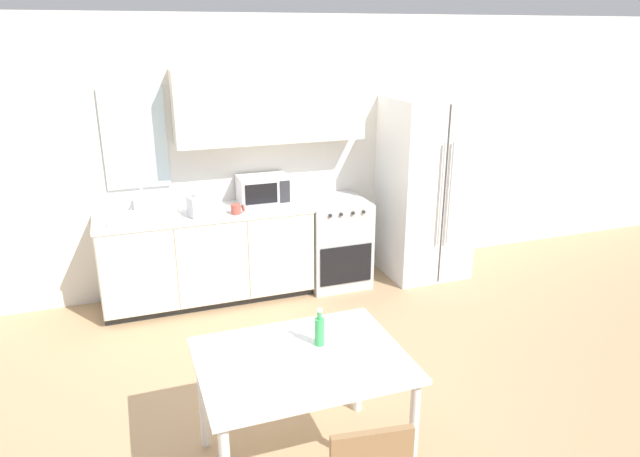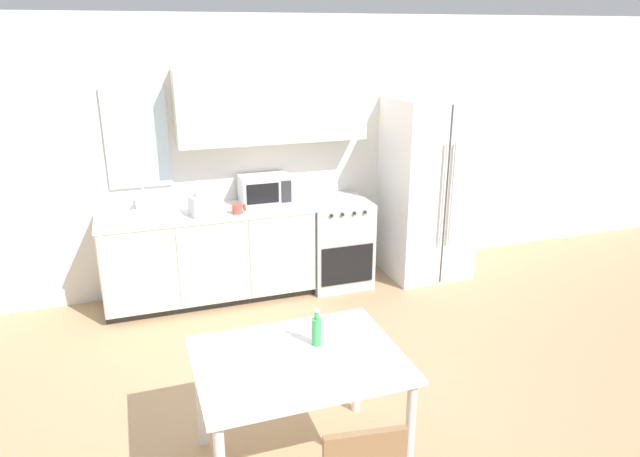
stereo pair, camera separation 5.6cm
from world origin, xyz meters
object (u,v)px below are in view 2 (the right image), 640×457
at_px(dining_table, 299,373).
at_px(drink_bottle, 317,330).
at_px(microwave, 265,189).
at_px(coffee_mug, 238,209).
at_px(refrigerator, 428,189).
at_px(oven_range, 336,242).

xyz_separation_m(dining_table, drink_bottle, (0.15, 0.10, 0.19)).
height_order(microwave, drink_bottle, microwave).
bearing_deg(coffee_mug, refrigerator, 2.68).
bearing_deg(refrigerator, drink_bottle, -131.10).
distance_m(refrigerator, microwave, 1.74).
relative_size(oven_range, coffee_mug, 7.07).
bearing_deg(drink_bottle, dining_table, -144.63).
height_order(dining_table, drink_bottle, drink_bottle).
bearing_deg(refrigerator, dining_table, -131.84).
bearing_deg(drink_bottle, refrigerator, 48.90).
bearing_deg(refrigerator, microwave, 173.79).
xyz_separation_m(oven_range, microwave, (-0.71, 0.13, 0.60)).
xyz_separation_m(refrigerator, microwave, (-1.72, 0.19, 0.10)).
relative_size(microwave, drink_bottle, 2.09).
distance_m(oven_range, coffee_mug, 1.17).
height_order(refrigerator, drink_bottle, refrigerator).
relative_size(oven_range, microwave, 1.84).
height_order(refrigerator, coffee_mug, refrigerator).
relative_size(microwave, coffee_mug, 3.84).
distance_m(coffee_mug, dining_table, 2.36).
xyz_separation_m(microwave, dining_table, (-0.46, -2.62, -0.39)).
xyz_separation_m(oven_range, coffee_mug, (-1.05, -0.15, 0.51)).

